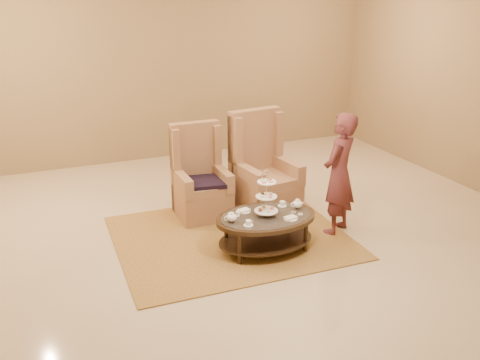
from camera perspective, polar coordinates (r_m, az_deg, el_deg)
name	(u,v)px	position (r m, az deg, el deg)	size (l,w,h in m)	color
ground	(253,248)	(6.61, 1.35, -7.23)	(8.00, 8.00, 0.00)	beige
ceiling	(253,248)	(6.61, 1.35, -7.23)	(8.00, 8.00, 0.02)	white
wall_back	(161,62)	(9.74, -8.41, 12.39)	(8.00, 0.04, 3.50)	#977D52
rug	(231,237)	(6.85, -1.01, -6.11)	(2.90, 2.44, 0.02)	#AE8A3D
tea_table	(266,222)	(6.40, 2.77, -4.48)	(1.24, 0.87, 1.03)	black
armchair_left	(200,185)	(7.39, -4.26, -0.55)	(0.69, 0.72, 1.28)	#A2714C
armchair_right	(262,179)	(7.48, 2.37, 0.12)	(0.87, 0.89, 1.43)	#A2714C
person	(339,174)	(6.84, 10.52, 0.60)	(0.69, 0.63, 1.58)	#5B2729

